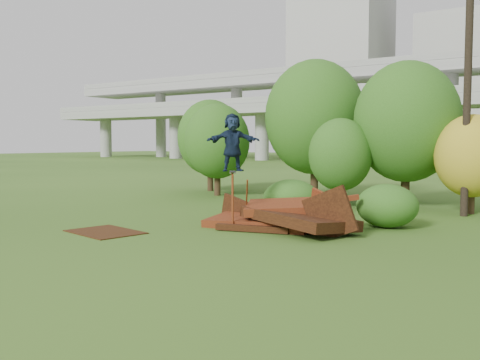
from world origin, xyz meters
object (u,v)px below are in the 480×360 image
Objects in this scene: skater at (232,142)px; flat_plate at (105,232)px; scrap_pile at (282,217)px; utility_pole at (468,78)px.

flat_plate is (-2.83, -2.87, -2.79)m from skater.
skater reaches higher than flat_plate.
skater is 4.90m from flat_plate.
skater is (-1.39, -0.83, 2.42)m from scrap_pile.
scrap_pile reaches higher than flat_plate.
scrap_pile is 2.45× the size of flat_plate.
flat_plate is at bearing -138.70° from scrap_pile.
utility_pole reaches higher than skater.
skater is at bearing 45.42° from flat_plate.
scrap_pile is 3.05× the size of skater.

